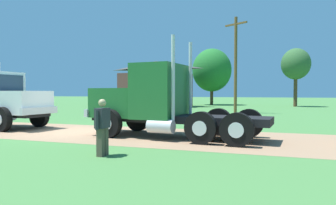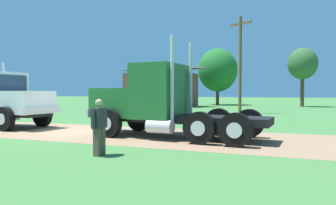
{
  "view_description": "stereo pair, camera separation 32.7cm",
  "coord_description": "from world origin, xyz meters",
  "px_view_note": "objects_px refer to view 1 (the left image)",
  "views": [
    {
      "loc": [
        8.73,
        -11.92,
        1.81
      ],
      "look_at": [
        4.59,
        0.11,
        1.39
      ],
      "focal_mm": 33.24,
      "sensor_mm": 36.0,
      "label": 1
    },
    {
      "loc": [
        9.04,
        -11.81,
        1.81
      ],
      "look_at": [
        4.59,
        0.11,
        1.39
      ],
      "focal_mm": 33.24,
      "sensor_mm": 36.0,
      "label": 2
    }
  ],
  "objects_px": {
    "visitor_walking_mid": "(102,125)",
    "utility_pole_near": "(236,62)",
    "shed_building": "(156,85)",
    "truck_foreground_white": "(156,103)"
  },
  "relations": [
    {
      "from": "shed_building",
      "to": "utility_pole_near",
      "type": "xyz_separation_m",
      "value": [
        11.17,
        -9.96,
        1.58
      ]
    },
    {
      "from": "shed_building",
      "to": "utility_pole_near",
      "type": "height_order",
      "value": "utility_pole_near"
    },
    {
      "from": "truck_foreground_white",
      "to": "shed_building",
      "type": "relative_size",
      "value": 0.85
    },
    {
      "from": "shed_building",
      "to": "utility_pole_near",
      "type": "bearing_deg",
      "value": -41.72
    },
    {
      "from": "truck_foreground_white",
      "to": "utility_pole_near",
      "type": "xyz_separation_m",
      "value": [
        1.42,
        15.16,
        2.98
      ]
    },
    {
      "from": "visitor_walking_mid",
      "to": "shed_building",
      "type": "height_order",
      "value": "shed_building"
    },
    {
      "from": "visitor_walking_mid",
      "to": "utility_pole_near",
      "type": "distance_m",
      "value": 19.73
    },
    {
      "from": "truck_foreground_white",
      "to": "utility_pole_near",
      "type": "relative_size",
      "value": 0.91
    },
    {
      "from": "truck_foreground_white",
      "to": "visitor_walking_mid",
      "type": "distance_m",
      "value": 4.24
    },
    {
      "from": "truck_foreground_white",
      "to": "visitor_walking_mid",
      "type": "relative_size",
      "value": 4.62
    }
  ]
}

